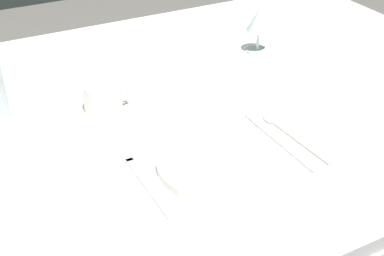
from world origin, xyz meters
name	(u,v)px	position (x,y,z in m)	size (l,w,h in m)	color
dining_table	(160,137)	(0.00, 0.00, 0.66)	(1.80, 1.11, 0.74)	white
dinner_plate	(221,163)	(0.01, -0.26, 0.75)	(0.25, 0.25, 0.02)	white
fork_outer	(143,179)	(-0.14, -0.23, 0.74)	(0.02, 0.22, 0.00)	beige
dinner_knife	(281,142)	(0.16, -0.25, 0.74)	(0.02, 0.24, 0.00)	beige
spoon_soup	(287,132)	(0.20, -0.23, 0.74)	(0.03, 0.21, 0.01)	beige
saucer_left	(104,113)	(-0.12, 0.02, 0.74)	(0.13, 0.13, 0.01)	white
coffee_cup_left	(103,98)	(-0.12, 0.02, 0.78)	(0.11, 0.08, 0.07)	white
wine_glass_centre	(259,22)	(0.37, 0.15, 0.83)	(0.07, 0.07, 0.13)	silver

